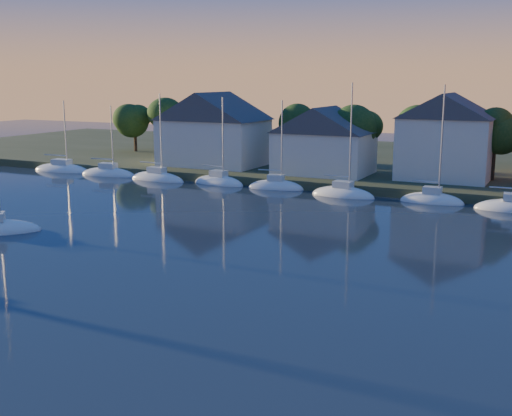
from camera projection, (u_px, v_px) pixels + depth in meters
The scene contains 7 objects.
shoreline_land at pixel (406, 167), 91.81m from camera, with size 160.00×50.00×2.00m, color #303A22.
wooden_dock at pixel (358, 192), 71.58m from camera, with size 120.00×3.00×1.00m, color brown.
clubhouse_west at pixel (214, 128), 85.18m from camera, with size 13.65×9.45×9.64m.
clubhouse_centre at pixel (324, 140), 77.55m from camera, with size 11.55×8.40×8.08m.
clubhouse_east at pixel (446, 136), 73.09m from camera, with size 10.50×8.40×9.80m.
tree_line at pixel (403, 122), 78.96m from camera, with size 93.40×5.40×8.90m.
moored_fleet at pixel (387, 198), 67.19m from camera, with size 95.50×2.40×12.05m.
Camera 1 is at (20.81, -16.34, 12.44)m, focal length 45.00 mm.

